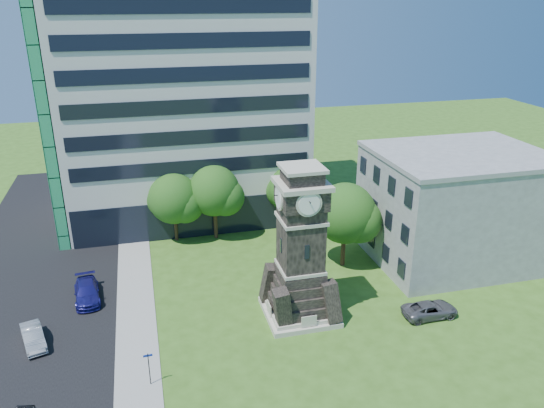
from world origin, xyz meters
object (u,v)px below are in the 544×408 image
object	(u,v)px
car_street_north	(87,292)
car_street_mid	(33,337)
car_east_lot	(430,310)
street_sign	(149,365)
park_bench	(305,316)
clock_tower	(300,254)

from	to	relation	value
car_street_north	car_street_mid	bearing A→B (deg)	-127.72
car_east_lot	street_sign	size ratio (longest dim) A/B	1.81
car_east_lot	park_bench	world-z (taller)	car_east_lot
car_street_north	park_bench	bearing A→B (deg)	-30.76
car_east_lot	car_street_north	bearing A→B (deg)	70.39
clock_tower	car_east_lot	bearing A→B (deg)	-16.19
car_street_north	park_bench	distance (m)	18.06
car_street_mid	car_east_lot	world-z (taller)	car_street_mid
park_bench	car_east_lot	bearing A→B (deg)	8.23
park_bench	street_sign	world-z (taller)	street_sign
clock_tower	car_street_north	distance (m)	18.13
street_sign	car_street_mid	bearing A→B (deg)	137.89
car_street_north	car_east_lot	world-z (taller)	car_street_north
clock_tower	street_sign	world-z (taller)	clock_tower
clock_tower	park_bench	distance (m)	4.91
park_bench	street_sign	distance (m)	12.60
park_bench	street_sign	bearing A→B (deg)	-141.61
car_street_mid	park_bench	world-z (taller)	car_street_mid
car_street_mid	car_east_lot	size ratio (longest dim) A/B	0.88
clock_tower	car_street_mid	distance (m)	20.23
clock_tower	car_street_north	xyz separation A→B (m)	(-16.32, 6.41, -4.59)
car_street_north	park_bench	size ratio (longest dim) A/B	2.61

